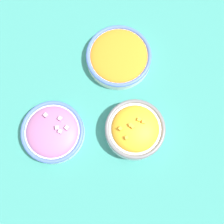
# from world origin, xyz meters

# --- Properties ---
(ground_plane) EXTENTS (3.00, 3.00, 0.00)m
(ground_plane) POSITION_xyz_m (0.00, 0.00, 0.00)
(ground_plane) COLOR #337F75
(bowl_squash) EXTENTS (0.17, 0.17, 0.09)m
(bowl_squash) POSITION_xyz_m (-0.01, -0.08, 0.04)
(bowl_squash) COLOR silver
(bowl_squash) RESTS_ON ground_plane
(bowl_red_onion) EXTENTS (0.18, 0.18, 0.06)m
(bowl_red_onion) POSITION_xyz_m (-0.15, 0.11, 0.02)
(bowl_red_onion) COLOR silver
(bowl_red_onion) RESTS_ON ground_plane
(bowl_carrots) EXTENTS (0.20, 0.20, 0.05)m
(bowl_carrots) POSITION_xyz_m (0.16, 0.08, 0.02)
(bowl_carrots) COLOR silver
(bowl_carrots) RESTS_ON ground_plane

